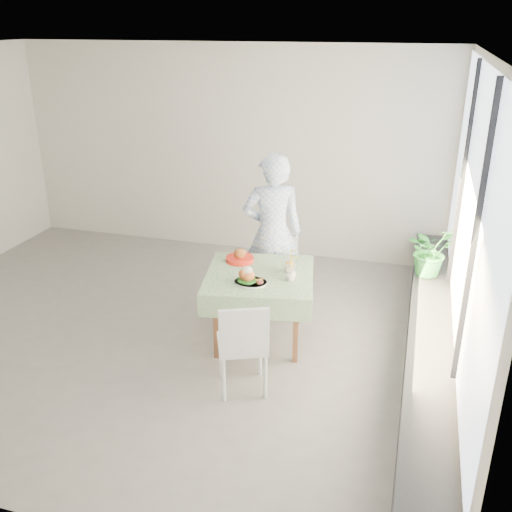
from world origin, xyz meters
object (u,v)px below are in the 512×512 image
(main_dish, at_px, (249,278))
(juice_cup_orange, at_px, (290,266))
(chair_near, at_px, (243,362))
(potted_plant, at_px, (430,250))
(chair_far, at_px, (275,288))
(cafe_table, at_px, (259,299))
(diner, at_px, (273,233))

(main_dish, xyz_separation_m, juice_cup_orange, (0.32, 0.35, 0.01))
(chair_near, relative_size, potted_plant, 1.60)
(chair_near, bearing_deg, potted_plant, 50.96)
(chair_far, xyz_separation_m, main_dish, (-0.03, -0.92, 0.54))
(cafe_table, bearing_deg, main_dish, -99.92)
(chair_far, distance_m, chair_near, 1.55)
(chair_near, bearing_deg, diner, 95.49)
(potted_plant, bearing_deg, cafe_table, -147.74)
(potted_plant, bearing_deg, chair_far, -168.77)
(chair_near, bearing_deg, chair_far, 93.92)
(chair_far, distance_m, diner, 0.64)
(juice_cup_orange, bearing_deg, cafe_table, -156.25)
(chair_far, bearing_deg, main_dish, -91.56)
(chair_far, height_order, potted_plant, potted_plant)
(chair_near, xyz_separation_m, potted_plant, (1.52, 1.87, 0.50))
(juice_cup_orange, xyz_separation_m, potted_plant, (1.33, 0.89, -0.03))
(juice_cup_orange, bearing_deg, chair_near, -100.84)
(chair_near, bearing_deg, main_dish, 101.88)
(cafe_table, height_order, potted_plant, potted_plant)
(chair_far, bearing_deg, potted_plant, 11.23)
(juice_cup_orange, distance_m, potted_plant, 1.60)
(cafe_table, bearing_deg, chair_near, -83.95)
(chair_near, distance_m, diner, 1.72)
(main_dish, distance_m, juice_cup_orange, 0.48)
(chair_far, bearing_deg, cafe_table, -88.73)
(diner, height_order, potted_plant, diner)
(cafe_table, distance_m, diner, 0.86)
(diner, height_order, juice_cup_orange, diner)
(chair_far, xyz_separation_m, potted_plant, (1.62, 0.32, 0.52))
(diner, relative_size, potted_plant, 3.23)
(cafe_table, xyz_separation_m, diner, (-0.06, 0.74, 0.44))
(cafe_table, distance_m, juice_cup_orange, 0.46)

